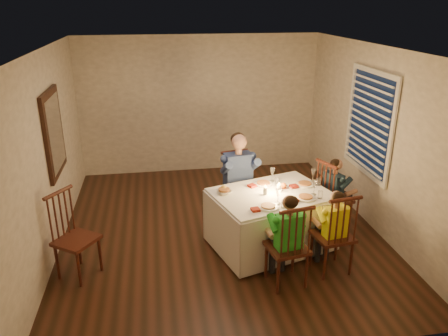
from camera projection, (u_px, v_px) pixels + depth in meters
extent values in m
plane|color=black|center=(220.00, 229.00, 6.46)|extent=(5.00, 5.00, 0.00)
cube|color=silver|center=(49.00, 154.00, 5.65)|extent=(0.02, 5.00, 2.60)
cube|color=silver|center=(373.00, 138.00, 6.33)|extent=(0.02, 5.00, 2.60)
cube|color=silver|center=(200.00, 105.00, 8.29)|extent=(4.50, 0.02, 2.60)
plane|color=white|center=(220.00, 48.00, 5.52)|extent=(5.00, 5.00, 0.00)
cube|color=white|center=(272.00, 194.00, 5.76)|extent=(1.72, 1.44, 0.04)
cube|color=white|center=(251.00, 204.00, 6.35)|extent=(1.46, 0.46, 0.73)
cube|color=white|center=(293.00, 238.00, 5.45)|extent=(1.46, 0.46, 0.73)
cube|color=white|center=(316.00, 209.00, 6.20)|extent=(0.33, 1.06, 0.73)
cube|color=white|center=(221.00, 232.00, 5.59)|extent=(0.33, 1.06, 0.73)
cylinder|color=white|center=(263.00, 184.00, 6.01)|extent=(0.32, 0.32, 0.02)
cylinder|color=white|center=(268.00, 207.00, 5.34)|extent=(0.32, 0.32, 0.02)
cylinder|color=white|center=(305.00, 198.00, 5.59)|extent=(0.32, 0.32, 0.02)
cylinder|color=white|center=(305.00, 184.00, 6.00)|extent=(0.32, 0.32, 0.02)
cylinder|color=white|center=(265.00, 191.00, 5.69)|extent=(0.06, 0.06, 0.10)
cylinder|color=white|center=(279.00, 188.00, 5.78)|extent=(0.06, 0.06, 0.10)
sphere|color=gold|center=(224.00, 189.00, 5.78)|extent=(0.09, 0.09, 0.09)
sphere|color=orange|center=(284.00, 186.00, 5.87)|extent=(0.08, 0.08, 0.08)
imported|color=white|center=(224.00, 192.00, 5.73)|extent=(0.24, 0.24, 0.05)
cube|color=black|center=(54.00, 133.00, 5.86)|extent=(0.05, 0.95, 1.15)
cube|color=white|center=(56.00, 133.00, 5.87)|extent=(0.01, 0.78, 0.98)
cube|color=#0C1833|center=(370.00, 123.00, 6.35)|extent=(0.01, 1.20, 1.40)
cube|color=white|center=(369.00, 123.00, 6.34)|extent=(0.03, 1.34, 1.54)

